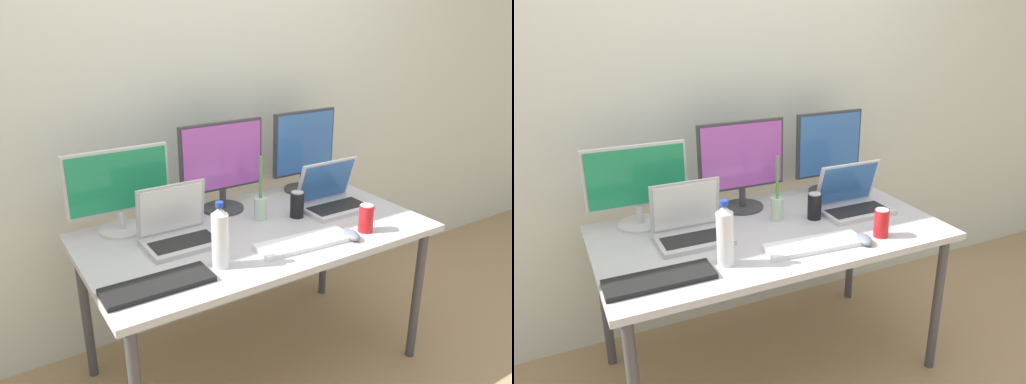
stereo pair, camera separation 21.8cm
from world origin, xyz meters
The scene contains 15 objects.
ground_plane centered at (0.00, 0.00, 0.00)m, with size 16.00×16.00×0.00m, color #9E7F5B.
wall_back centered at (0.00, 0.59, 1.30)m, with size 7.00×0.08×2.60m, color silver.
work_desk centered at (0.00, 0.00, 0.68)m, with size 1.54×0.83×0.74m.
monitor_left centered at (-0.51, 0.30, 0.94)m, with size 0.46×0.21×0.38m.
monitor_center centered at (-0.01, 0.29, 0.98)m, with size 0.44×0.21×0.44m.
monitor_right centered at (0.49, 0.31, 0.97)m, with size 0.38×0.20×0.44m.
laptop_silver centered at (-0.35, 0.07, 0.80)m, with size 0.31×0.23×0.25m.
laptop_secondary centered at (0.46, 0.03, 0.80)m, with size 0.34×0.23×0.24m.
keyboard_main centered at (0.09, -0.24, 0.75)m, with size 0.42×0.14×0.02m, color white.
keyboard_aux centered at (-0.56, -0.24, 0.75)m, with size 0.40×0.14×0.02m, color black.
mouse_by_keyboard centered at (0.30, -0.30, 0.76)m, with size 0.06×0.10×0.04m, color slate.
water_bottle centered at (-0.30, -0.22, 0.86)m, with size 0.07×0.07×0.27m.
soda_can_near_keyboard centered at (0.24, 0.02, 0.80)m, with size 0.07×0.07×0.13m.
soda_can_by_laptop centered at (0.41, -0.27, 0.80)m, with size 0.07×0.07×0.13m.
bamboo_vase centered at (0.08, 0.09, 0.81)m, with size 0.06×0.06×0.31m.
Camera 2 is at (-0.89, -1.85, 1.67)m, focal length 35.00 mm.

